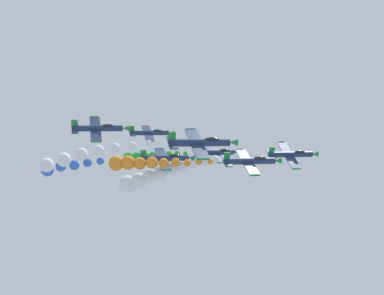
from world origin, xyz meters
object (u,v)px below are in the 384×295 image
(airplane_lead, at_px, (292,154))
(airplane_left_inner, at_px, (217,152))
(airplane_high_slot, at_px, (99,128))
(airplane_right_inner, at_px, (251,161))
(airplane_right_outer, at_px, (150,133))
(airplane_trailing, at_px, (201,143))
(airplane_left_outer, at_px, (166,158))

(airplane_lead, xyz_separation_m, airplane_left_inner, (-12.02, -11.89, -0.22))
(airplane_high_slot, bearing_deg, airplane_right_inner, 65.61)
(airplane_right_outer, bearing_deg, airplane_trailing, 1.02)
(airplane_right_inner, height_order, airplane_right_outer, airplane_right_outer)
(airplane_lead, relative_size, airplane_trailing, 1.00)
(airplane_lead, relative_size, airplane_left_inner, 1.00)
(airplane_right_inner, distance_m, airplane_left_outer, 17.21)
(airplane_left_inner, height_order, airplane_trailing, airplane_trailing)
(airplane_left_outer, relative_size, airplane_right_outer, 1.00)
(airplane_right_outer, bearing_deg, airplane_high_slot, -27.48)
(airplane_right_inner, relative_size, airplane_trailing, 1.00)
(airplane_lead, bearing_deg, airplane_left_inner, -135.31)
(airplane_lead, xyz_separation_m, airplane_high_slot, (-0.22, -37.14, 5.25))
(airplane_left_inner, xyz_separation_m, airplane_high_slot, (11.80, -25.25, 5.47))
(airplane_left_outer, bearing_deg, airplane_trailing, 3.10)
(airplane_left_outer, bearing_deg, airplane_lead, 88.98)
(airplane_lead, relative_size, airplane_right_inner, 1.00)
(airplane_right_outer, bearing_deg, airplane_left_outer, -0.97)
(airplane_trailing, bearing_deg, airplane_left_inner, 161.51)
(airplane_left_inner, xyz_separation_m, airplane_right_inner, (23.15, -0.20, -0.01))
(airplane_right_inner, distance_m, airplane_trailing, 16.83)
(airplane_right_outer, bearing_deg, airplane_lead, 44.65)
(airplane_lead, xyz_separation_m, airplane_right_inner, (11.14, -12.09, -0.23))
(airplane_right_inner, xyz_separation_m, airplane_right_outer, (-35.84, -12.32, 3.91))
(airplane_lead, distance_m, airplane_right_outer, 34.92)
(airplane_left_inner, height_order, airplane_right_outer, airplane_right_outer)
(airplane_lead, distance_m, airplane_high_slot, 37.51)
(airplane_lead, xyz_separation_m, airplane_trailing, (22.85, -23.55, 3.57))
(airplane_trailing, xyz_separation_m, airplane_high_slot, (-23.07, -13.59, 1.68))
(airplane_right_inner, bearing_deg, airplane_trailing, -44.38)
(airplane_left_inner, bearing_deg, airplane_lead, 44.69)
(airplane_lead, distance_m, airplane_left_outer, 24.82)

